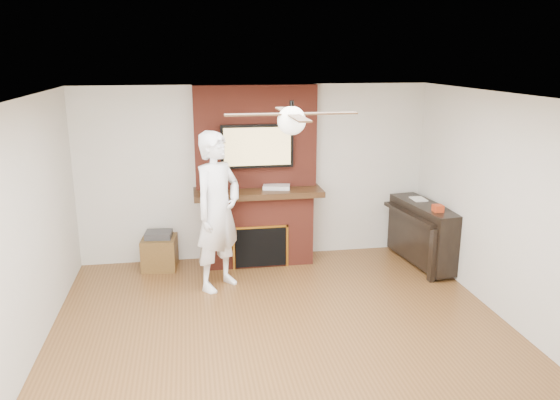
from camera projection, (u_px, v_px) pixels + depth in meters
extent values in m
cube|color=brown|center=(290.00, 358.00, 5.55)|extent=(5.36, 5.86, 0.18)
cube|color=white|center=(292.00, 90.00, 4.85)|extent=(5.36, 5.86, 0.18)
cube|color=beige|center=(255.00, 172.00, 7.90)|extent=(5.36, 0.18, 2.50)
cube|color=beige|center=(1.00, 249.00, 4.78)|extent=(0.18, 5.86, 2.50)
cube|color=beige|center=(538.00, 220.00, 5.62)|extent=(0.18, 5.86, 2.50)
cube|color=maroon|center=(258.00, 228.00, 7.77)|extent=(1.50, 0.50, 1.00)
cube|color=black|center=(258.00, 192.00, 7.61)|extent=(1.78, 0.64, 0.08)
cube|color=maroon|center=(256.00, 137.00, 7.58)|extent=(1.70, 0.20, 1.42)
cube|color=black|center=(261.00, 247.00, 7.58)|extent=(0.70, 0.06, 0.55)
cube|color=#BF8C2D|center=(260.00, 227.00, 7.50)|extent=(0.78, 0.02, 0.03)
cube|color=#BF8C2D|center=(234.00, 249.00, 7.52)|extent=(0.03, 0.02, 0.61)
cube|color=#BF8C2D|center=(287.00, 246.00, 7.64)|extent=(0.03, 0.02, 0.61)
cube|color=black|center=(257.00, 146.00, 7.47)|extent=(1.00, 0.07, 0.60)
cube|color=tan|center=(258.00, 147.00, 7.44)|extent=(0.92, 0.01, 0.52)
cylinder|color=black|center=(292.00, 108.00, 4.89)|extent=(0.04, 0.04, 0.14)
sphere|color=white|center=(292.00, 121.00, 4.92)|extent=(0.26, 0.26, 0.26)
cube|color=black|center=(327.00, 113.00, 4.96)|extent=(0.55, 0.11, 0.01)
cube|color=black|center=(285.00, 110.00, 5.22)|extent=(0.11, 0.55, 0.01)
cube|color=black|center=(255.00, 115.00, 4.85)|extent=(0.55, 0.11, 0.01)
cube|color=black|center=(299.00, 118.00, 4.59)|extent=(0.11, 0.55, 0.01)
imported|color=white|center=(218.00, 212.00, 6.79)|extent=(0.87, 0.87, 2.01)
cube|color=#533817|center=(160.00, 253.00, 7.60)|extent=(0.50, 0.50, 0.44)
cube|color=#303033|center=(159.00, 235.00, 7.53)|extent=(0.38, 0.32, 0.09)
cube|color=black|center=(424.00, 233.00, 7.68)|extent=(0.57, 1.39, 0.83)
cube|color=black|center=(432.00, 255.00, 7.11)|extent=(0.06, 0.10, 0.73)
cube|color=black|center=(398.00, 227.00, 8.25)|extent=(0.06, 0.10, 0.73)
cube|color=black|center=(410.00, 214.00, 7.57)|extent=(0.31, 1.26, 0.05)
cube|color=silver|center=(418.00, 199.00, 7.81)|extent=(0.19, 0.26, 0.01)
cube|color=#B43616|center=(438.00, 208.00, 7.21)|extent=(0.12, 0.12, 0.09)
cube|color=silver|center=(276.00, 187.00, 7.61)|extent=(0.41, 0.29, 0.05)
cylinder|color=#D36118|center=(255.00, 261.00, 7.74)|extent=(0.08, 0.08, 0.10)
cylinder|color=#4F8A37|center=(260.00, 263.00, 7.69)|extent=(0.07, 0.07, 0.09)
cylinder|color=beige|center=(265.00, 261.00, 7.74)|extent=(0.07, 0.07, 0.12)
cylinder|color=teal|center=(268.00, 263.00, 7.73)|extent=(0.06, 0.06, 0.09)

